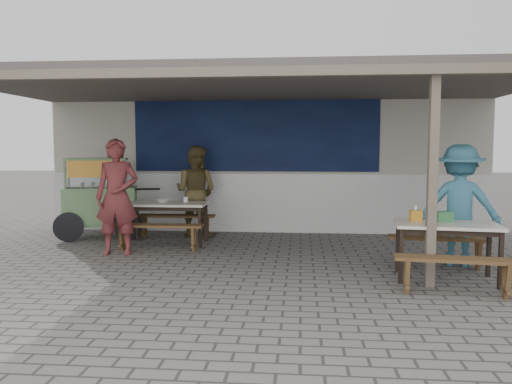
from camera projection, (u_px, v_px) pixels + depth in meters
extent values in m
plane|color=#625D59|center=(250.00, 265.00, 7.35)|extent=(60.00, 60.00, 0.00)
cube|color=#AFAB9D|center=(267.00, 147.00, 10.77)|extent=(9.00, 1.20, 3.50)
cube|color=white|center=(265.00, 203.00, 10.25)|extent=(9.00, 0.10, 1.20)
cube|color=#0E1F44|center=(255.00, 132.00, 10.15)|extent=(5.00, 0.03, 1.60)
cube|color=#4F4844|center=(256.00, 85.00, 8.11)|extent=(9.00, 4.20, 0.12)
cube|color=#6B6051|center=(241.00, 72.00, 6.08)|extent=(9.00, 0.12, 0.12)
cube|color=#6B6051|center=(432.00, 178.00, 6.13)|extent=(0.11, 0.11, 2.70)
cube|color=white|center=(167.00, 204.00, 8.92)|extent=(1.43, 0.75, 0.04)
cube|color=black|center=(167.00, 207.00, 8.93)|extent=(1.33, 0.64, 0.06)
cube|color=black|center=(126.00, 227.00, 8.71)|extent=(0.05, 0.05, 0.71)
cube|color=black|center=(200.00, 228.00, 8.60)|extent=(0.05, 0.05, 0.71)
cube|color=black|center=(137.00, 222.00, 9.31)|extent=(0.05, 0.05, 0.71)
cube|color=black|center=(206.00, 222.00, 9.21)|extent=(0.05, 0.05, 0.71)
cube|color=brown|center=(158.00, 226.00, 8.34)|extent=(1.52, 0.30, 0.04)
cube|color=brown|center=(123.00, 238.00, 8.41)|extent=(0.05, 0.28, 0.41)
cube|color=brown|center=(194.00, 239.00, 8.31)|extent=(0.05, 0.28, 0.41)
cube|color=brown|center=(175.00, 216.00, 9.56)|extent=(1.52, 0.30, 0.04)
cube|color=brown|center=(144.00, 227.00, 9.63)|extent=(0.05, 0.28, 0.41)
cube|color=brown|center=(207.00, 228.00, 9.53)|extent=(0.05, 0.28, 0.41)
cube|color=white|center=(447.00, 225.00, 6.46)|extent=(1.37, 0.86, 0.04)
cube|color=black|center=(447.00, 229.00, 6.47)|extent=(1.26, 0.74, 0.06)
cube|color=black|center=(401.00, 256.00, 6.33)|extent=(0.05, 0.05, 0.71)
cube|color=black|center=(501.00, 260.00, 6.09)|extent=(0.05, 0.05, 0.71)
cube|color=black|center=(398.00, 247.00, 6.90)|extent=(0.05, 0.05, 0.71)
cube|color=black|center=(489.00, 251.00, 6.66)|extent=(0.05, 0.05, 0.71)
cube|color=brown|center=(456.00, 259.00, 5.80)|extent=(1.42, 0.44, 0.04)
cube|color=brown|center=(407.00, 276.00, 5.93)|extent=(0.08, 0.28, 0.41)
cube|color=brown|center=(506.00, 281.00, 5.71)|extent=(0.08, 0.28, 0.41)
cube|color=brown|center=(438.00, 238.00, 7.17)|extent=(1.42, 0.44, 0.04)
cube|color=brown|center=(398.00, 252.00, 7.31)|extent=(0.08, 0.28, 0.41)
cube|color=brown|center=(478.00, 255.00, 7.08)|extent=(0.08, 0.28, 0.41)
cube|color=#708D5E|center=(101.00, 205.00, 9.60)|extent=(1.45, 1.00, 0.68)
cube|color=#708D5E|center=(101.00, 223.00, 9.63)|extent=(1.39, 0.95, 0.05)
cylinder|color=black|center=(68.00, 227.00, 9.18)|extent=(0.54, 0.19, 0.55)
cylinder|color=black|center=(128.00, 226.00, 9.36)|extent=(0.54, 0.19, 0.55)
cube|color=silver|center=(97.00, 173.00, 9.54)|extent=(1.19, 0.84, 0.54)
cube|color=#708D5E|center=(97.00, 159.00, 9.52)|extent=(1.24, 0.89, 0.04)
cube|color=orange|center=(95.00, 169.00, 9.22)|extent=(0.95, 0.27, 0.31)
cylinder|color=black|center=(142.00, 189.00, 9.71)|extent=(0.67, 0.21, 0.04)
imported|color=maroon|center=(117.00, 197.00, 8.04)|extent=(0.73, 0.53, 1.88)
imported|color=brown|center=(196.00, 191.00, 9.73)|extent=(1.01, 0.88, 1.77)
imported|color=teal|center=(459.00, 205.00, 7.28)|extent=(1.29, 0.95, 1.78)
cube|color=orange|center=(415.00, 216.00, 6.66)|extent=(0.15, 0.15, 0.14)
cube|color=#347641|center=(444.00, 217.00, 6.59)|extent=(0.22, 0.16, 0.14)
cylinder|color=silver|center=(186.00, 199.00, 9.03)|extent=(0.08, 0.08, 0.09)
imported|color=white|center=(163.00, 201.00, 9.02)|extent=(0.25, 0.25, 0.05)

